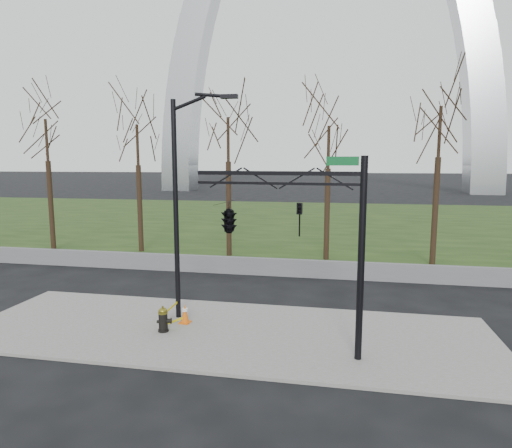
% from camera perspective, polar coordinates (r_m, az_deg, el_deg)
% --- Properties ---
extents(ground, '(500.00, 500.00, 0.00)m').
position_cam_1_polar(ground, '(15.48, -4.02, -14.04)').
color(ground, black).
rests_on(ground, ground).
extents(sidewalk, '(18.00, 6.00, 0.10)m').
position_cam_1_polar(sidewalk, '(15.46, -4.03, -13.87)').
color(sidewalk, slate).
rests_on(sidewalk, ground).
extents(grass_strip, '(120.00, 40.00, 0.06)m').
position_cam_1_polar(grass_strip, '(44.39, 6.03, 0.46)').
color(grass_strip, '#1C3413').
rests_on(grass_strip, ground).
extents(guardrail, '(60.00, 0.30, 0.90)m').
position_cam_1_polar(guardrail, '(22.81, 1.19, -5.59)').
color(guardrail, '#59595B').
rests_on(guardrail, ground).
extents(gateway_arch, '(66.00, 6.00, 65.00)m').
position_cam_1_polar(gateway_arch, '(92.85, 9.02, 24.60)').
color(gateway_arch, '#B0B2B7').
rests_on(gateway_arch, ground).
extents(tree_row, '(40.00, 4.00, 9.70)m').
position_cam_1_polar(tree_row, '(26.74, -3.69, 5.92)').
color(tree_row, black).
rests_on(tree_row, ground).
extents(fire_hydrant, '(0.56, 0.36, 0.90)m').
position_cam_1_polar(fire_hydrant, '(15.52, -11.98, -12.12)').
color(fire_hydrant, black).
rests_on(fire_hydrant, sidewalk).
extents(traffic_cone, '(0.39, 0.39, 0.70)m').
position_cam_1_polar(traffic_cone, '(16.17, -9.26, -11.45)').
color(traffic_cone, '#E35C0B').
rests_on(traffic_cone, sidewalk).
extents(street_light, '(2.39, 0.31, 8.21)m').
position_cam_1_polar(street_light, '(15.91, -9.69, 3.88)').
color(street_light, black).
rests_on(street_light, ground).
extents(traffic_signal_mast, '(5.08, 2.53, 6.00)m').
position_cam_1_polar(traffic_signal_mast, '(13.21, -0.43, 0.79)').
color(traffic_signal_mast, black).
rests_on(traffic_signal_mast, ground).
extents(caution_tape, '(0.46, 1.45, 0.45)m').
position_cam_1_polar(caution_tape, '(16.02, -10.86, -11.36)').
color(caution_tape, '#DBC40B').
rests_on(caution_tape, ground).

